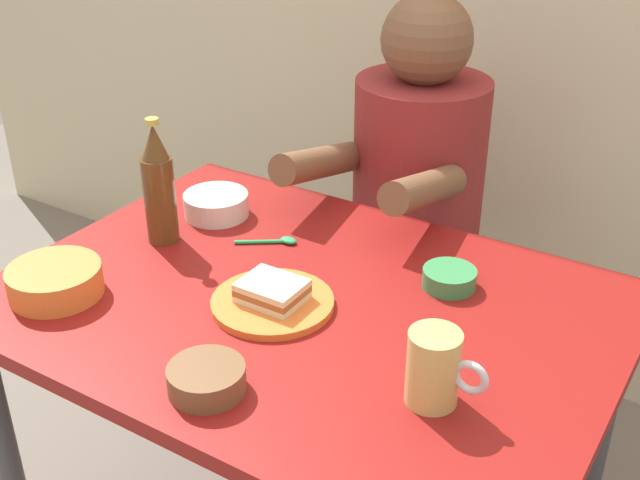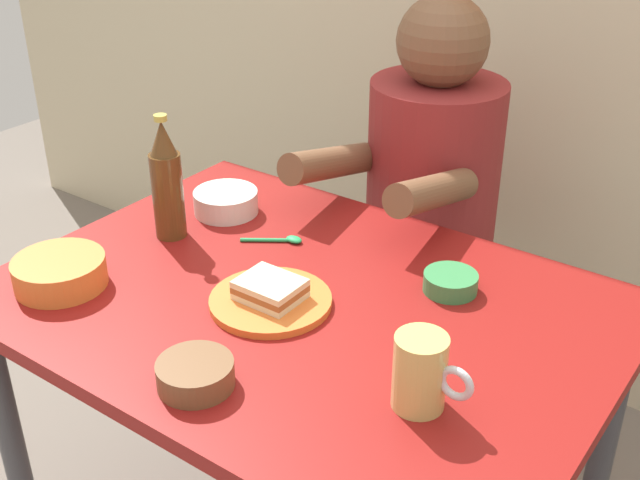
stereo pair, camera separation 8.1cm
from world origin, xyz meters
The scene contains 12 objects.
dining_table centered at (0.00, 0.00, 0.65)m, with size 1.10×0.80×0.74m.
stool centered at (-0.08, 0.63, 0.35)m, with size 0.34×0.34×0.45m.
person_seated centered at (-0.08, 0.62, 0.77)m, with size 0.33×0.56×0.72m.
plate_orange centered at (-0.04, -0.05, 0.75)m, with size 0.22×0.22×0.01m, color orange.
sandwich centered at (-0.04, -0.05, 0.77)m, with size 0.11×0.09×0.04m.
beer_mug centered at (0.31, -0.13, 0.80)m, with size 0.13×0.08×0.12m.
beer_bottle centered at (-0.37, 0.04, 0.86)m, with size 0.06×0.06×0.26m.
condiment_bowl_brown centered at (0.01, -0.29, 0.76)m, with size 0.12×0.12×0.04m.
soup_bowl_orange centered at (-0.40, -0.22, 0.77)m, with size 0.17×0.17×0.05m.
dip_bowl_green centered at (0.20, 0.18, 0.76)m, with size 0.10×0.10×0.03m.
rice_bowl_white centered at (-0.35, 0.18, 0.77)m, with size 0.14×0.14×0.05m.
spoon centered at (-0.16, 0.15, 0.75)m, with size 0.11×0.08×0.01m.
Camera 2 is at (0.74, -0.97, 1.52)m, focal length 44.95 mm.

